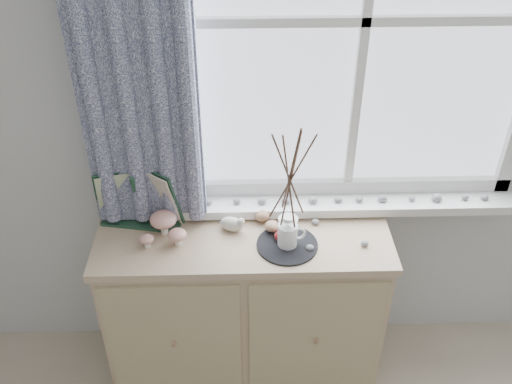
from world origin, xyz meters
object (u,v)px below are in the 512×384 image
sideboard (245,308)px  twig_pitcher (290,175)px  botanical_book (138,201)px  toadstool_cluster (165,225)px

sideboard → twig_pitcher: (0.17, -0.07, 0.76)m
twig_pitcher → botanical_book: bearing=159.4°
sideboard → toadstool_cluster: size_ratio=6.45×
toadstool_cluster → twig_pitcher: twig_pitcher is taller
sideboard → twig_pitcher: size_ratio=2.04×
sideboard → botanical_book: bearing=171.2°
sideboard → twig_pitcher: twig_pitcher is taller
toadstool_cluster → twig_pitcher: 0.56m
botanical_book → twig_pitcher: bearing=-1.9°
sideboard → toadstool_cluster: 0.58m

